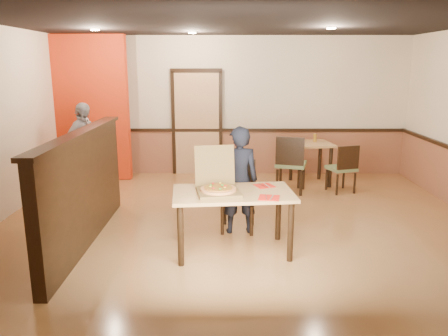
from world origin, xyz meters
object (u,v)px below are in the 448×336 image
object	(u,v)px
diner	(239,180)
passerby	(84,147)
side_chair_right	(343,167)
pizza_box	(218,187)
side_chair_left	(291,162)
diner_chair	(238,192)
main_table	(233,201)
side_table	(311,152)
condiment	(315,138)

from	to	relation	value
diner	passerby	bearing A→B (deg)	-42.63
side_chair_right	passerby	world-z (taller)	passerby
diner	pizza_box	distance (m)	0.72
side_chair_left	pizza_box	xyz separation A→B (m)	(-1.24, -2.54, 0.27)
diner_chair	side_chair_left	bearing A→B (deg)	65.88
main_table	side_chair_left	distance (m)	2.74
side_chair_right	diner_chair	bearing A→B (deg)	24.45
main_table	diner_chair	bearing A→B (deg)	78.18
side_chair_left	diner_chair	bearing A→B (deg)	75.97
main_table	diner	xyz separation A→B (m)	(0.09, 0.64, 0.08)
main_table	side_table	size ratio (longest dim) A/B	1.80
condiment	main_table	bearing A→B (deg)	-116.51
main_table	side_table	world-z (taller)	side_table
main_table	pizza_box	size ratio (longest dim) A/B	2.29
side_chair_left	diner	distance (m)	2.12
diner_chair	passerby	bearing A→B (deg)	149.89
diner	pizza_box	xyz separation A→B (m)	(-0.27, -0.66, 0.10)
diner	condiment	xyz separation A→B (m)	(1.53, 2.60, 0.14)
pizza_box	diner	bearing A→B (deg)	57.75
side_chair_left	side_table	xyz separation A→B (m)	(0.47, 0.62, 0.06)
side_chair_left	condiment	world-z (taller)	side_chair_left
diner_chair	condiment	size ratio (longest dim) A/B	6.22
diner_chair	passerby	size ratio (longest dim) A/B	0.60
main_table	diner_chair	xyz separation A→B (m)	(0.09, 0.79, -0.13)
side_chair_left	condiment	bearing A→B (deg)	-112.35
side_chair_right	pizza_box	distance (m)	3.37
diner_chair	pizza_box	size ratio (longest dim) A/B	1.47
diner_chair	side_table	size ratio (longest dim) A/B	1.15
diner	passerby	distance (m)	3.43
side_chair_right	passerby	bearing A→B (deg)	-20.24
side_table	pizza_box	size ratio (longest dim) A/B	1.28
side_table	condiment	distance (m)	0.29
main_table	diner_chair	size ratio (longest dim) A/B	1.56
diner_chair	diner	size ratio (longest dim) A/B	0.66
passerby	pizza_box	world-z (taller)	passerby
diner_chair	pizza_box	bearing A→B (deg)	-103.22
side_chair_right	main_table	bearing A→B (deg)	33.87
pizza_box	diner_chair	bearing A→B (deg)	61.69
diner	passerby	size ratio (longest dim) A/B	0.92
pizza_box	side_table	bearing A→B (deg)	51.71
side_table	condiment	world-z (taller)	condiment
main_table	side_chair_left	size ratio (longest dim) A/B	1.46
diner_chair	side_table	xyz separation A→B (m)	(1.44, 2.35, 0.09)
condiment	diner	bearing A→B (deg)	-120.47
side_table	diner	size ratio (longest dim) A/B	0.57
side_table	diner	distance (m)	2.89
diner	condiment	world-z (taller)	diner
main_table	side_chair_right	world-z (taller)	side_chair_right
side_table	passerby	size ratio (longest dim) A/B	0.52
pizza_box	condiment	xyz separation A→B (m)	(1.80, 3.26, 0.05)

